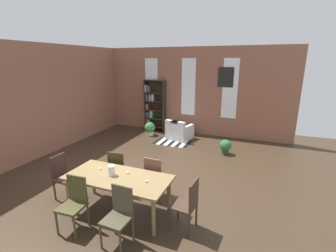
# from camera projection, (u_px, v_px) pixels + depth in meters

# --- Properties ---
(ground_plane) EXTENTS (10.96, 10.96, 0.00)m
(ground_plane) POSITION_uv_depth(u_px,v_px,m) (138.00, 178.00, 5.92)
(ground_plane) COLOR #3A2B1D
(back_wall_brick) EXTENTS (7.81, 0.12, 3.36)m
(back_wall_brick) POSITION_uv_depth(u_px,v_px,m) (189.00, 91.00, 9.30)
(back_wall_brick) COLOR #925B46
(back_wall_brick) RESTS_ON ground
(left_wall_brick) EXTENTS (0.12, 9.43, 3.36)m
(left_wall_brick) POSITION_uv_depth(u_px,v_px,m) (28.00, 103.00, 6.71)
(left_wall_brick) COLOR #925B46
(left_wall_brick) RESTS_ON ground
(window_pane_0) EXTENTS (0.55, 0.02, 2.19)m
(window_pane_0) POSITION_uv_depth(u_px,v_px,m) (152.00, 86.00, 9.76)
(window_pane_0) COLOR white
(window_pane_1) EXTENTS (0.55, 0.02, 2.19)m
(window_pane_1) POSITION_uv_depth(u_px,v_px,m) (188.00, 87.00, 9.19)
(window_pane_1) COLOR white
(window_pane_2) EXTENTS (0.55, 0.02, 2.19)m
(window_pane_2) POSITION_uv_depth(u_px,v_px,m) (230.00, 89.00, 8.62)
(window_pane_2) COLOR white
(dining_table) EXTENTS (2.00, 0.91, 0.75)m
(dining_table) POSITION_uv_depth(u_px,v_px,m) (118.00, 180.00, 4.46)
(dining_table) COLOR olive
(dining_table) RESTS_ON ground
(vase_on_table) EXTENTS (0.13, 0.13, 0.20)m
(vase_on_table) POSITION_uv_depth(u_px,v_px,m) (112.00, 171.00, 4.46)
(vase_on_table) COLOR silver
(vase_on_table) RESTS_ON dining_table
(tealight_candle_0) EXTENTS (0.04, 0.04, 0.03)m
(tealight_candle_0) POSITION_uv_depth(u_px,v_px,m) (101.00, 169.00, 4.72)
(tealight_candle_0) COLOR silver
(tealight_candle_0) RESTS_ON dining_table
(tealight_candle_1) EXTENTS (0.04, 0.04, 0.03)m
(tealight_candle_1) POSITION_uv_depth(u_px,v_px,m) (146.00, 181.00, 4.22)
(tealight_candle_1) COLOR silver
(tealight_candle_1) RESTS_ON dining_table
(tealight_candle_2) EXTENTS (0.04, 0.04, 0.03)m
(tealight_candle_2) POSITION_uv_depth(u_px,v_px,m) (128.00, 173.00, 4.55)
(tealight_candle_2) COLOR silver
(tealight_candle_2) RESTS_ON dining_table
(dining_chair_near_right) EXTENTS (0.41, 0.41, 0.95)m
(dining_chair_near_right) POSITION_uv_depth(u_px,v_px,m) (119.00, 214.00, 3.73)
(dining_chair_near_right) COLOR #443D2A
(dining_chair_near_right) RESTS_ON ground
(dining_chair_head_left) EXTENTS (0.41, 0.41, 0.95)m
(dining_chair_head_left) POSITION_uv_depth(u_px,v_px,m) (63.00, 175.00, 4.99)
(dining_chair_head_left) COLOR #3D2521
(dining_chair_head_left) RESTS_ON ground
(dining_chair_far_left) EXTENTS (0.43, 0.43, 0.95)m
(dining_chair_far_left) POSITION_uv_depth(u_px,v_px,m) (119.00, 169.00, 5.26)
(dining_chair_far_left) COLOR #332C17
(dining_chair_far_left) RESTS_ON ground
(dining_chair_near_left) EXTENTS (0.42, 0.42, 0.95)m
(dining_chair_near_left) POSITION_uv_depth(u_px,v_px,m) (74.00, 202.00, 4.05)
(dining_chair_near_left) COLOR #423F1F
(dining_chair_near_left) RESTS_ON ground
(dining_chair_far_right) EXTENTS (0.40, 0.40, 0.95)m
(dining_chair_far_right) POSITION_uv_depth(u_px,v_px,m) (155.00, 176.00, 4.94)
(dining_chair_far_right) COLOR brown
(dining_chair_far_right) RESTS_ON ground
(dining_chair_head_right) EXTENTS (0.43, 0.43, 0.95)m
(dining_chair_head_right) POSITION_uv_depth(u_px,v_px,m) (187.00, 203.00, 4.00)
(dining_chair_head_right) COLOR #3E2C20
(dining_chair_head_right) RESTS_ON ground
(bookshelf_tall) EXTENTS (0.87, 0.30, 2.12)m
(bookshelf_tall) POSITION_uv_depth(u_px,v_px,m) (154.00, 106.00, 9.76)
(bookshelf_tall) COLOR #2D2319
(bookshelf_tall) RESTS_ON ground
(armchair_white) EXTENTS (0.96, 0.96, 0.75)m
(armchair_white) POSITION_uv_depth(u_px,v_px,m) (179.00, 132.00, 8.84)
(armchair_white) COLOR silver
(armchair_white) RESTS_ON ground
(potted_plant_by_shelf) EXTENTS (0.36, 0.36, 0.47)m
(potted_plant_by_shelf) POSITION_uv_depth(u_px,v_px,m) (225.00, 146.00, 7.40)
(potted_plant_by_shelf) COLOR #333338
(potted_plant_by_shelf) RESTS_ON ground
(potted_plant_corner) EXTENTS (0.41, 0.41, 0.51)m
(potted_plant_corner) POSITION_uv_depth(u_px,v_px,m) (150.00, 128.00, 9.29)
(potted_plant_corner) COLOR silver
(potted_plant_corner) RESTS_ON ground
(potted_plant_window) EXTENTS (0.38, 0.38, 0.55)m
(potted_plant_window) POSITION_uv_depth(u_px,v_px,m) (116.00, 162.00, 6.12)
(potted_plant_window) COLOR silver
(potted_plant_window) RESTS_ON ground
(striped_rug) EXTENTS (1.27, 0.84, 0.01)m
(striped_rug) POSITION_uv_depth(u_px,v_px,m) (173.00, 142.00, 8.53)
(striped_rug) COLOR black
(striped_rug) RESTS_ON ground
(framed_picture) EXTENTS (0.56, 0.03, 0.72)m
(framed_picture) POSITION_uv_depth(u_px,v_px,m) (226.00, 77.00, 8.57)
(framed_picture) COLOR black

